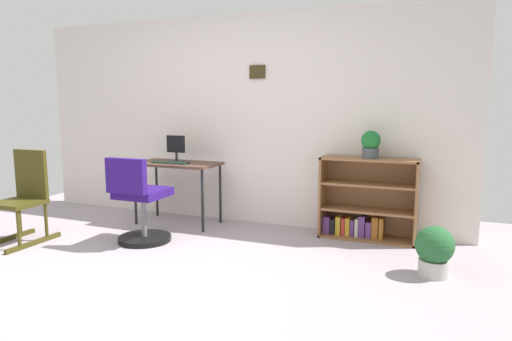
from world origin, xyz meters
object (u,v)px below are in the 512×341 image
office_chair (140,206)px  potted_plant_floor (434,250)px  desk (177,168)px  potted_plant_on_shelf (371,144)px  bookshelf_low (366,203)px  monitor (176,150)px  keyboard (170,163)px  rocking_chair (24,196)px

office_chair → potted_plant_floor: office_chair is taller
desk → potted_plant_on_shelf: (2.10, 0.18, 0.33)m
desk → office_chair: size_ratio=1.09×
potted_plant_on_shelf → potted_plant_floor: bearing=-51.4°
bookshelf_low → potted_plant_floor: size_ratio=2.33×
desk → monitor: (-0.03, 0.04, 0.21)m
monitor → keyboard: bearing=-87.1°
potted_plant_on_shelf → potted_plant_floor: (0.64, -0.80, -0.75)m
rocking_chair → keyboard: bearing=45.5°
monitor → office_chair: bearing=-84.5°
office_chair → bookshelf_low: (2.02, 1.00, -0.01)m
bookshelf_low → monitor: bearing=-174.7°
office_chair → potted_plant_on_shelf: (2.05, 0.95, 0.60)m
keyboard → potted_plant_floor: size_ratio=1.06×
monitor → potted_plant_floor: 2.91m
rocking_chair → potted_plant_on_shelf: (3.15, 1.32, 0.51)m
keyboard → rocking_chair: (-1.03, -1.04, -0.26)m
keyboard → desk: bearing=75.4°
potted_plant_floor → office_chair: bearing=-176.8°
office_chair → potted_plant_on_shelf: size_ratio=3.16×
monitor → rocking_chair: 1.61m
office_chair → rocking_chair: size_ratio=0.95×
desk → rocking_chair: rocking_chair is taller
monitor → keyboard: size_ratio=0.70×
desk → bookshelf_low: bearing=6.4°
office_chair → potted_plant_floor: (2.69, 0.15, -0.16)m
bookshelf_low → potted_plant_on_shelf: size_ratio=3.49×
monitor → bookshelf_low: size_ratio=0.32×
rocking_chair → potted_plant_on_shelf: size_ratio=3.33×
rocking_chair → potted_plant_on_shelf: potted_plant_on_shelf is taller
desk → rocking_chair: 1.57m
potted_plant_floor → desk: bearing=167.2°
keyboard → bookshelf_low: (2.09, 0.33, -0.35)m
monitor → potted_plant_on_shelf: size_ratio=1.10×
potted_plant_on_shelf → monitor: bearing=-176.3°
keyboard → bookshelf_low: bookshelf_low is taller
desk → rocking_chair: (-1.05, -1.15, -0.18)m
keyboard → monitor: bearing=92.9°
desk → office_chair: (0.04, -0.77, -0.26)m
office_chair → desk: bearing=93.3°
desk → office_chair: 0.82m
monitor → bookshelf_low: 2.16m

